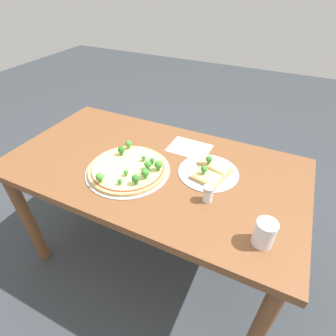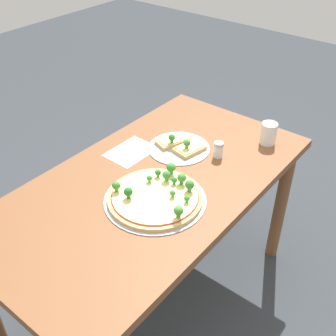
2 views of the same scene
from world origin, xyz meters
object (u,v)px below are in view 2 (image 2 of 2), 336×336
at_px(drinking_cup, 268,133).
at_px(condiment_shaker, 218,150).
at_px(pizza_tray_whole, 156,196).
at_px(dining_table, 151,200).
at_px(pizza_tray_slice, 180,146).

bearing_deg(drinking_cup, condiment_shaker, -26.09).
bearing_deg(drinking_cup, pizza_tray_whole, -12.62).
relative_size(drinking_cup, condiment_shaker, 1.40).
bearing_deg(dining_table, pizza_tray_slice, -168.27).
distance_m(pizza_tray_slice, drinking_cup, 0.38).
bearing_deg(pizza_tray_slice, condiment_shaker, 105.14).
relative_size(dining_table, pizza_tray_whole, 3.63).
xyz_separation_m(dining_table, drinking_cup, (-0.53, 0.22, 0.14)).
xyz_separation_m(pizza_tray_slice, drinking_cup, (-0.27, 0.27, 0.04)).
height_order(pizza_tray_slice, condiment_shaker, condiment_shaker).
distance_m(pizza_tray_whole, drinking_cup, 0.61).
bearing_deg(dining_table, drinking_cup, 157.35).
relative_size(pizza_tray_slice, drinking_cup, 2.75).
bearing_deg(pizza_tray_slice, pizza_tray_whole, 23.05).
xyz_separation_m(dining_table, pizza_tray_whole, (0.07, 0.09, 0.11)).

